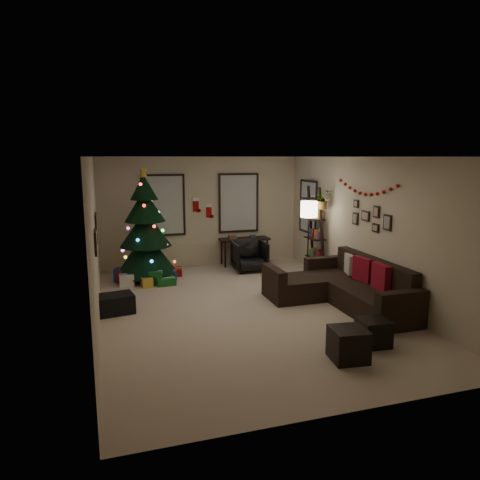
% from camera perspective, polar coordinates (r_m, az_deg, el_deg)
% --- Properties ---
extents(floor, '(7.00, 7.00, 0.00)m').
position_cam_1_polar(floor, '(8.13, 0.59, -8.79)').
color(floor, '#C4AC94').
rests_on(floor, ground).
extents(ceiling, '(7.00, 7.00, 0.00)m').
position_cam_1_polar(ceiling, '(7.67, 0.63, 10.62)').
color(ceiling, white).
rests_on(ceiling, floor).
extents(wall_back, '(5.00, 0.00, 5.00)m').
position_cam_1_polar(wall_back, '(11.13, -4.94, 3.61)').
color(wall_back, beige).
rests_on(wall_back, floor).
extents(wall_front, '(5.00, 0.00, 5.00)m').
position_cam_1_polar(wall_front, '(4.66, 13.99, -6.50)').
color(wall_front, beige).
rests_on(wall_front, floor).
extents(wall_left, '(0.00, 7.00, 7.00)m').
position_cam_1_polar(wall_left, '(7.42, -18.10, -0.39)').
color(wall_left, beige).
rests_on(wall_left, floor).
extents(wall_right, '(0.00, 7.00, 7.00)m').
position_cam_1_polar(wall_right, '(8.87, 16.18, 1.44)').
color(wall_right, beige).
rests_on(wall_right, floor).
extents(window_back_left, '(1.05, 0.06, 1.50)m').
position_cam_1_polar(window_back_left, '(10.92, -9.81, 4.41)').
color(window_back_left, '#728CB2').
rests_on(window_back_left, wall_back).
extents(window_back_right, '(1.05, 0.06, 1.50)m').
position_cam_1_polar(window_back_right, '(11.32, -0.20, 4.78)').
color(window_back_right, '#728CB2').
rests_on(window_back_right, wall_back).
extents(window_right_wall, '(0.06, 0.90, 1.30)m').
position_cam_1_polar(window_right_wall, '(11.03, 8.81, 4.24)').
color(window_right_wall, '#728CB2').
rests_on(window_right_wall, wall_right).
extents(christmas_tree, '(1.37, 1.37, 2.54)m').
position_cam_1_polar(christmas_tree, '(10.03, -12.01, 0.92)').
color(christmas_tree, black).
rests_on(christmas_tree, floor).
extents(presents, '(1.50, 1.01, 0.30)m').
position_cam_1_polar(presents, '(9.93, -11.65, -4.68)').
color(presents, navy).
rests_on(presents, floor).
extents(sofa, '(1.88, 2.73, 0.87)m').
position_cam_1_polar(sofa, '(8.53, 13.08, -6.12)').
color(sofa, black).
rests_on(sofa, floor).
extents(pillow_red_a, '(0.16, 0.47, 0.46)m').
position_cam_1_polar(pillow_red_a, '(8.14, 17.62, -4.56)').
color(pillow_red_a, maroon).
rests_on(pillow_red_a, sofa).
extents(pillow_red_b, '(0.19, 0.46, 0.45)m').
position_cam_1_polar(pillow_red_b, '(8.59, 15.46, -3.64)').
color(pillow_red_b, maroon).
rests_on(pillow_red_b, sofa).
extents(pillow_cream, '(0.21, 0.40, 0.38)m').
position_cam_1_polar(pillow_cream, '(8.98, 13.85, -3.03)').
color(pillow_cream, beige).
rests_on(pillow_cream, sofa).
extents(ottoman_near, '(0.51, 0.51, 0.44)m').
position_cam_1_polar(ottoman_near, '(6.30, 13.73, -12.87)').
color(ottoman_near, black).
rests_on(ottoman_near, floor).
extents(ottoman_far, '(0.44, 0.44, 0.39)m').
position_cam_1_polar(ottoman_far, '(6.86, 16.73, -11.27)').
color(ottoman_far, black).
rests_on(ottoman_far, floor).
extents(desk, '(1.26, 0.45, 0.68)m').
position_cam_1_polar(desk, '(11.24, 0.57, -0.16)').
color(desk, black).
rests_on(desk, floor).
extents(desk_chair, '(0.74, 0.69, 0.72)m').
position_cam_1_polar(desk_chair, '(10.66, 1.24, -2.06)').
color(desk_chair, black).
rests_on(desk_chair, floor).
extents(bookshelf, '(0.30, 0.60, 2.05)m').
position_cam_1_polar(bookshelf, '(10.37, 9.65, 0.97)').
color(bookshelf, black).
rests_on(bookshelf, floor).
extents(potted_plant, '(0.56, 0.51, 0.55)m').
position_cam_1_polar(potted_plant, '(9.99, 10.62, 5.49)').
color(potted_plant, '#4C4C4C').
rests_on(potted_plant, bookshelf).
extents(floor_lamp, '(0.37, 0.37, 1.75)m').
position_cam_1_polar(floor_lamp, '(9.85, 8.83, 3.25)').
color(floor_lamp, black).
rests_on(floor_lamp, floor).
extents(art_map, '(0.04, 0.60, 0.50)m').
position_cam_1_polar(art_map, '(8.23, -17.95, 1.51)').
color(art_map, black).
rests_on(art_map, wall_left).
extents(art_abstract, '(0.04, 0.45, 0.35)m').
position_cam_1_polar(art_abstract, '(6.86, -18.03, -0.24)').
color(art_abstract, black).
rests_on(art_abstract, wall_left).
extents(gallery, '(0.03, 1.25, 0.54)m').
position_cam_1_polar(gallery, '(8.76, 16.41, 2.79)').
color(gallery, black).
rests_on(gallery, wall_right).
extents(garland, '(0.08, 1.90, 0.30)m').
position_cam_1_polar(garland, '(8.83, 15.85, 6.41)').
color(garland, '#A5140C').
rests_on(garland, wall_right).
extents(stocking_left, '(0.20, 0.05, 0.36)m').
position_cam_1_polar(stocking_left, '(11.06, -5.65, 4.54)').
color(stocking_left, '#990F0C').
rests_on(stocking_left, wall_back).
extents(stocking_right, '(0.20, 0.05, 0.36)m').
position_cam_1_polar(stocking_right, '(11.17, -4.00, 3.79)').
color(stocking_right, '#990F0C').
rests_on(stocking_right, wall_back).
extents(storage_bin, '(0.73, 0.55, 0.33)m').
position_cam_1_polar(storage_bin, '(8.15, -15.88, -7.91)').
color(storage_bin, black).
rests_on(storage_bin, floor).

